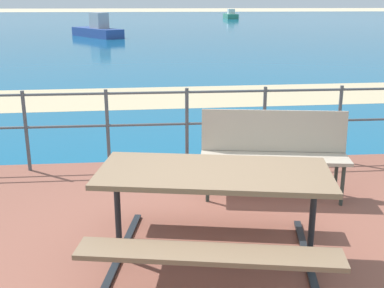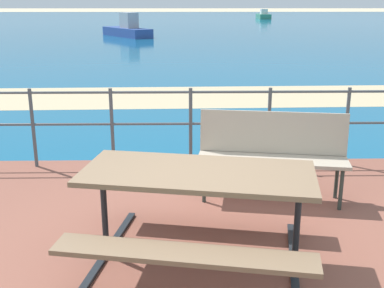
{
  "view_description": "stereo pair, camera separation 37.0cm",
  "coord_description": "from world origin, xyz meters",
  "views": [
    {
      "loc": [
        -0.46,
        -3.38,
        2.1
      ],
      "look_at": [
        0.0,
        1.73,
        0.54
      ],
      "focal_mm": 44.59,
      "sensor_mm": 36.0,
      "label": 1
    },
    {
      "loc": [
        -0.09,
        -3.4,
        2.1
      ],
      "look_at": [
        0.0,
        1.73,
        0.54
      ],
      "focal_mm": 44.59,
      "sensor_mm": 36.0,
      "label": 2
    }
  ],
  "objects": [
    {
      "name": "beach_strip",
      "position": [
        0.0,
        7.16,
        0.01
      ],
      "size": [
        54.05,
        3.96,
        0.01
      ],
      "primitive_type": "cube",
      "rotation": [
        0.0,
        0.0,
        0.03
      ],
      "color": "tan",
      "rests_on": "ground"
    },
    {
      "name": "railing_fence",
      "position": [
        0.0,
        2.38,
        0.68
      ],
      "size": [
        5.94,
        0.04,
        1.0
      ],
      "color": "#4C5156",
      "rests_on": "patio_paving"
    },
    {
      "name": "park_bench",
      "position": [
        0.84,
        1.34,
        0.61
      ],
      "size": [
        1.59,
        0.65,
        0.92
      ],
      "rotation": [
        0.0,
        0.0,
        -0.16
      ],
      "color": "tan",
      "rests_on": "patio_paving"
    },
    {
      "name": "picnic_table",
      "position": [
        0.02,
        0.02,
        0.66
      ],
      "size": [
        2.02,
        1.81,
        0.79
      ],
      "rotation": [
        0.0,
        0.0,
        -0.18
      ],
      "color": "#7A6047",
      "rests_on": "patio_paving"
    },
    {
      "name": "patio_paving",
      "position": [
        0.0,
        0.0,
        0.03
      ],
      "size": [
        6.4,
        5.2,
        0.06
      ],
      "primitive_type": "cube",
      "color": "brown",
      "rests_on": "ground"
    },
    {
      "name": "boat_near",
      "position": [
        9.16,
        52.76,
        0.35
      ],
      "size": [
        1.28,
        4.2,
        1.08
      ],
      "rotation": [
        0.0,
        0.0,
        1.56
      ],
      "color": "#338466",
      "rests_on": "sea_water"
    },
    {
      "name": "sea_water",
      "position": [
        0.0,
        40.0,
        0.01
      ],
      "size": [
        90.0,
        90.0,
        0.01
      ],
      "primitive_type": "cube",
      "color": "#145B84",
      "rests_on": "ground"
    },
    {
      "name": "ground_plane",
      "position": [
        0.0,
        0.0,
        0.0
      ],
      "size": [
        240.0,
        240.0,
        0.0
      ],
      "primitive_type": "plane",
      "color": "beige"
    },
    {
      "name": "boat_mid",
      "position": [
        -3.39,
        25.49,
        0.4
      ],
      "size": [
        3.31,
        4.39,
        1.38
      ],
      "rotation": [
        0.0,
        0.0,
        2.16
      ],
      "color": "#2D478C",
      "rests_on": "sea_water"
    }
  ]
}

